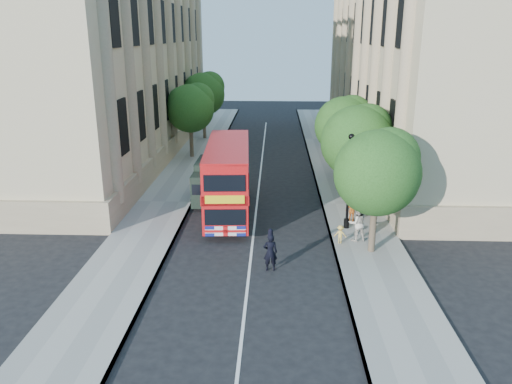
# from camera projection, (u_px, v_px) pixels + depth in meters

# --- Properties ---
(ground) EXTENTS (120.00, 120.00, 0.00)m
(ground) POSITION_uv_depth(u_px,v_px,m) (248.00, 280.00, 21.51)
(ground) COLOR black
(ground) RESTS_ON ground
(pavement_right) EXTENTS (3.50, 80.00, 0.12)m
(pavement_right) POSITION_uv_depth(u_px,v_px,m) (350.00, 205.00, 30.80)
(pavement_right) COLOR gray
(pavement_right) RESTS_ON ground
(pavement_left) EXTENTS (3.50, 80.00, 0.12)m
(pavement_left) POSITION_uv_depth(u_px,v_px,m) (165.00, 202.00, 31.23)
(pavement_left) COLOR gray
(pavement_left) RESTS_ON ground
(building_right) EXTENTS (12.00, 38.00, 18.00)m
(building_right) POSITION_uv_depth(u_px,v_px,m) (430.00, 48.00, 41.13)
(building_right) COLOR #C4B388
(building_right) RESTS_ON ground
(building_left) EXTENTS (12.00, 38.00, 18.00)m
(building_left) POSITION_uv_depth(u_px,v_px,m) (100.00, 48.00, 42.14)
(building_left) COLOR #C4B388
(building_left) RESTS_ON ground
(tree_right_near) EXTENTS (4.00, 4.00, 6.08)m
(tree_right_near) POSITION_uv_depth(u_px,v_px,m) (378.00, 168.00, 22.90)
(tree_right_near) COLOR #473828
(tree_right_near) RESTS_ON ground
(tree_right_mid) EXTENTS (4.20, 4.20, 6.37)m
(tree_right_mid) POSITION_uv_depth(u_px,v_px,m) (358.00, 138.00, 28.55)
(tree_right_mid) COLOR #473828
(tree_right_mid) RESTS_ON ground
(tree_right_far) EXTENTS (4.00, 4.00, 6.15)m
(tree_right_far) POSITION_uv_depth(u_px,v_px,m) (344.00, 122.00, 34.30)
(tree_right_far) COLOR #473828
(tree_right_far) RESTS_ON ground
(tree_left_far) EXTENTS (4.00, 4.00, 6.30)m
(tree_left_far) POSITION_uv_depth(u_px,v_px,m) (191.00, 106.00, 41.36)
(tree_left_far) COLOR #473828
(tree_left_far) RESTS_ON ground
(tree_left_back) EXTENTS (4.20, 4.20, 6.65)m
(tree_left_back) POSITION_uv_depth(u_px,v_px,m) (204.00, 92.00, 48.90)
(tree_left_back) COLOR #473828
(tree_left_back) RESTS_ON ground
(lamp_post) EXTENTS (0.32, 0.32, 5.16)m
(lamp_post) POSITION_uv_depth(u_px,v_px,m) (349.00, 185.00, 26.28)
(lamp_post) COLOR black
(lamp_post) RESTS_ON pavement_right
(double_decker_bus) EXTENTS (2.84, 8.98, 4.09)m
(double_decker_bus) POSITION_uv_depth(u_px,v_px,m) (228.00, 177.00, 28.73)
(double_decker_bus) COLOR #BA0C0E
(double_decker_bus) RESTS_ON ground
(box_van) EXTENTS (1.87, 4.50, 2.56)m
(box_van) POSITION_uv_depth(u_px,v_px,m) (211.00, 183.00, 31.16)
(box_van) COLOR black
(box_van) RESTS_ON ground
(police_constable) EXTENTS (0.66, 0.46, 1.73)m
(police_constable) POSITION_uv_depth(u_px,v_px,m) (270.00, 252.00, 22.17)
(police_constable) COLOR black
(police_constable) RESTS_ON ground
(woman_pedestrian) EXTENTS (1.02, 0.86, 1.88)m
(woman_pedestrian) POSITION_uv_depth(u_px,v_px,m) (357.00, 223.00, 25.06)
(woman_pedestrian) COLOR beige
(woman_pedestrian) RESTS_ON pavement_right
(child_a) EXTENTS (0.77, 0.41, 1.25)m
(child_a) POSITION_uv_depth(u_px,v_px,m) (352.00, 211.00, 27.72)
(child_a) COLOR orange
(child_a) RESTS_ON pavement_right
(child_b) EXTENTS (0.65, 0.44, 0.94)m
(child_b) POSITION_uv_depth(u_px,v_px,m) (340.00, 234.00, 24.89)
(child_b) COLOR gold
(child_b) RESTS_ON pavement_right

